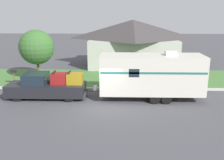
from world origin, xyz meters
name	(u,v)px	position (x,y,z in m)	size (l,w,h in m)	color
ground_plane	(103,106)	(0.00, 0.00, 0.00)	(120.00, 120.00, 0.00)	#47474C
curb_strip	(106,88)	(0.00, 3.75, 0.07)	(80.00, 0.30, 0.14)	beige
lawn_strip	(108,78)	(0.00, 7.40, 0.01)	(80.00, 7.00, 0.03)	#477538
house_across_street	(133,42)	(2.68, 13.75, 2.76)	(10.65, 7.66, 5.33)	#B2B2A8
pickup_truck	(47,87)	(-4.16, 1.53, 0.86)	(5.76, 1.90, 2.00)	black
travel_trailer	(151,74)	(3.42, 1.53, 1.86)	(8.20, 2.37, 3.51)	black
mailbox	(14,74)	(-7.87, 4.53, 1.08)	(0.48, 0.20, 1.42)	brown
tree_in_yard	(37,47)	(-6.42, 6.66, 3.05)	(3.17, 3.17, 4.64)	brown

